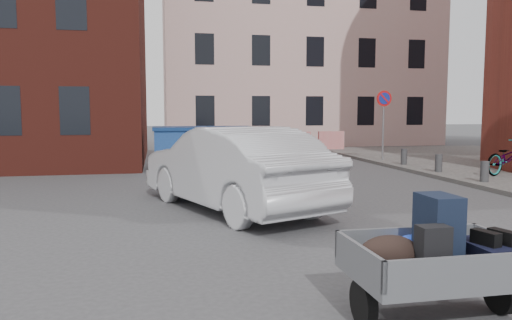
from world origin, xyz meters
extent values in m
plane|color=#38383A|center=(0.00, 0.00, 0.00)|extent=(120.00, 120.00, 0.00)
cube|color=beige|center=(6.00, 22.00, 7.00)|extent=(16.00, 8.00, 14.00)
cylinder|color=gray|center=(6.00, 9.50, 1.42)|extent=(0.07, 0.07, 2.60)
cylinder|color=red|center=(6.00, 9.48, 2.47)|extent=(0.60, 0.03, 0.60)
cylinder|color=navy|center=(6.00, 9.46, 2.47)|extent=(0.44, 0.03, 0.44)
cylinder|color=#3A3A3D|center=(6.00, 3.40, 0.40)|extent=(0.22, 0.22, 0.55)
cylinder|color=#3A3A3D|center=(6.00, 5.60, 0.40)|extent=(0.22, 0.22, 0.55)
cylinder|color=#3A3A3D|center=(6.00, 7.80, 0.40)|extent=(0.22, 0.22, 0.55)
cube|color=red|center=(2.50, 15.00, 0.50)|extent=(1.30, 0.18, 1.00)
cube|color=red|center=(4.20, 15.00, 0.50)|extent=(1.30, 0.18, 1.00)
cube|color=red|center=(5.90, 15.00, 0.50)|extent=(1.30, 0.18, 1.00)
cylinder|color=black|center=(-0.68, -4.10, 0.22)|extent=(0.10, 0.44, 0.44)
cylinder|color=black|center=(0.76, -4.10, 0.22)|extent=(0.10, 0.44, 0.44)
cube|color=slate|center=(0.04, -4.10, 0.46)|extent=(1.60, 1.10, 0.08)
cube|color=slate|center=(-0.74, -4.10, 0.64)|extent=(0.04, 1.10, 0.28)
cube|color=slate|center=(0.82, -4.10, 0.64)|extent=(0.04, 1.10, 0.28)
cube|color=slate|center=(0.04, -3.57, 0.64)|extent=(1.60, 0.04, 0.28)
cube|color=slate|center=(0.05, -4.63, 0.64)|extent=(1.60, 0.04, 0.28)
cube|color=slate|center=(0.04, -3.20, 0.40)|extent=(0.08, 0.70, 0.06)
cube|color=#151E33|center=(0.09, -4.05, 0.85)|extent=(0.30, 0.45, 0.70)
cube|color=black|center=(0.54, -4.20, 0.62)|extent=(0.40, 0.60, 0.25)
ellipsoid|color=black|center=(-0.46, -4.15, 0.68)|extent=(0.60, 0.36, 0.36)
cube|color=black|center=(-0.14, -4.35, 0.74)|extent=(0.28, 0.18, 0.48)
ellipsoid|color=blue|center=(-0.01, -3.75, 0.62)|extent=(0.36, 0.30, 0.24)
cube|color=black|center=(0.46, -4.25, 0.81)|extent=(0.18, 0.29, 0.13)
cube|color=black|center=(0.64, -4.25, 0.81)|extent=(0.18, 0.29, 0.13)
cube|color=navy|center=(-0.94, 9.14, 0.67)|extent=(3.35, 1.68, 1.34)
cube|color=navy|center=(-0.94, 9.14, 1.39)|extent=(3.46, 1.79, 0.11)
imported|color=silver|center=(-1.04, 1.60, 0.84)|extent=(3.54, 5.41, 1.68)
imported|color=black|center=(7.63, 4.59, 0.63)|extent=(2.05, 1.27, 1.02)
camera|label=1|loc=(-2.53, -8.29, 1.99)|focal=35.00mm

